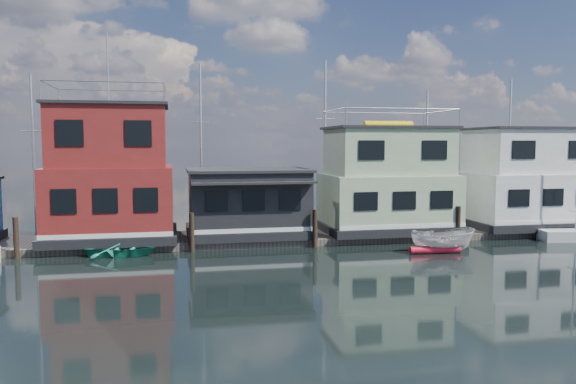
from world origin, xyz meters
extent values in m
plane|color=black|center=(0.00, 0.00, 0.00)|extent=(160.00, 160.00, 0.00)
cube|color=#595147|center=(0.00, 12.00, 0.20)|extent=(48.00, 5.00, 0.40)
cube|color=black|center=(-8.50, 12.00, 0.65)|extent=(7.40, 5.90, 0.50)
cube|color=maroon|center=(-8.50, 12.00, 2.77)|extent=(7.00, 5.50, 3.74)
cube|color=maroon|center=(-8.50, 12.00, 6.37)|extent=(6.30, 4.95, 3.46)
cube|color=black|center=(-8.50, 12.00, 8.18)|extent=(6.65, 5.23, 0.16)
cylinder|color=silver|center=(-8.50, 12.00, 10.26)|extent=(0.08, 0.08, 4.00)
cube|color=black|center=(-0.50, 12.00, 0.65)|extent=(7.40, 5.40, 0.50)
cube|color=black|center=(-0.50, 12.00, 2.60)|extent=(7.00, 5.00, 3.40)
cube|color=black|center=(-0.50, 12.00, 4.38)|extent=(7.30, 5.30, 0.16)
cube|color=black|center=(-0.50, 9.20, 3.79)|extent=(7.00, 1.20, 0.12)
cube|color=black|center=(8.50, 12.00, 0.65)|extent=(8.40, 5.90, 0.50)
cube|color=#A0BB8F|center=(8.50, 12.00, 2.46)|extent=(8.00, 5.50, 3.12)
cube|color=#A0BB8F|center=(8.50, 12.00, 5.46)|extent=(7.20, 4.95, 2.88)
cube|color=black|center=(8.50, 12.00, 6.98)|extent=(7.60, 5.23, 0.16)
cylinder|color=#D8B007|center=(8.50, 12.00, 7.15)|extent=(3.20, 0.56, 0.56)
cube|color=black|center=(18.50, 12.00, 0.65)|extent=(8.40, 5.90, 0.50)
cube|color=silver|center=(18.50, 12.00, 2.46)|extent=(8.00, 5.50, 3.12)
cube|color=silver|center=(18.50, 12.00, 5.46)|extent=(7.20, 4.95, 2.88)
cube|color=black|center=(18.50, 12.00, 6.98)|extent=(7.60, 5.23, 0.16)
cylinder|color=#2D2116|center=(-13.00, 9.20, 1.10)|extent=(0.28, 0.28, 2.20)
cylinder|color=#2D2116|center=(-4.00, 9.20, 1.10)|extent=(0.28, 0.28, 2.20)
cylinder|color=#2D2116|center=(3.00, 9.20, 1.10)|extent=(0.28, 0.28, 2.20)
cylinder|color=#2D2116|center=(12.00, 9.20, 1.10)|extent=(0.28, 0.28, 2.20)
cylinder|color=silver|center=(-14.00, 18.00, 5.25)|extent=(0.16, 0.16, 10.50)
cylinder|color=silver|center=(-14.00, 18.00, 6.83)|extent=(1.40, 0.06, 0.06)
cylinder|color=silver|center=(-3.00, 18.00, 5.75)|extent=(0.16, 0.16, 11.50)
cylinder|color=silver|center=(-3.00, 18.00, 7.48)|extent=(1.40, 0.06, 0.06)
cylinder|color=silver|center=(6.00, 18.00, 6.00)|extent=(0.16, 0.16, 12.00)
cylinder|color=silver|center=(6.00, 18.00, 7.80)|extent=(1.40, 0.06, 0.06)
cylinder|color=silver|center=(14.00, 18.00, 5.00)|extent=(0.16, 0.16, 10.00)
cylinder|color=silver|center=(14.00, 18.00, 6.50)|extent=(1.40, 0.06, 0.06)
cylinder|color=silver|center=(21.00, 18.00, 5.50)|extent=(0.16, 0.16, 11.00)
cylinder|color=silver|center=(21.00, 18.00, 7.15)|extent=(1.40, 0.06, 0.06)
imported|color=silver|center=(9.50, 6.27, 0.68)|extent=(3.72, 1.94, 1.37)
cylinder|color=red|center=(8.98, 6.14, 0.21)|extent=(2.85, 0.59, 0.41)
imported|color=#258A75|center=(-7.74, 8.90, 0.38)|extent=(4.05, 3.21, 0.76)
cube|color=silver|center=(19.35, 8.12, 0.33)|extent=(4.44, 2.13, 0.66)
camera|label=1|loc=(-4.96, -21.84, 5.98)|focal=35.00mm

